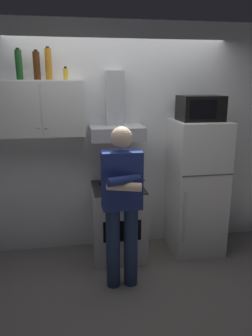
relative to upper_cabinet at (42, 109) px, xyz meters
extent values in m
plane|color=slate|center=(0.85, -0.37, -1.75)|extent=(7.00, 7.00, 0.00)
cube|color=white|center=(0.85, 0.23, -0.40)|extent=(4.80, 0.10, 2.70)
cube|color=silver|center=(0.00, 0.01, 0.00)|extent=(0.90, 0.34, 0.60)
cube|color=silver|center=(-0.22, -0.17, 0.00)|extent=(0.43, 0.01, 0.58)
cube|color=silver|center=(0.22, -0.17, 0.00)|extent=(0.43, 0.01, 0.58)
sphere|color=#B2B2B7|center=(-0.04, -0.18, -0.18)|extent=(0.02, 0.02, 0.02)
sphere|color=#B2B2B7|center=(0.04, -0.18, -0.18)|extent=(0.02, 0.02, 0.02)
cube|color=silver|center=(0.80, -0.12, -1.32)|extent=(0.60, 0.60, 0.85)
cube|color=black|center=(0.80, -0.12, -0.89)|extent=(0.59, 0.59, 0.01)
cube|color=black|center=(0.80, -0.43, -1.30)|extent=(0.42, 0.01, 0.24)
cylinder|color=black|center=(0.67, -0.24, -0.88)|extent=(0.16, 0.16, 0.01)
cylinder|color=black|center=(0.93, -0.24, -0.88)|extent=(0.16, 0.16, 0.01)
cylinder|color=black|center=(0.67, 0.00, -0.88)|extent=(0.16, 0.16, 0.01)
cylinder|color=black|center=(0.93, 0.00, -0.88)|extent=(0.16, 0.16, 0.01)
cylinder|color=black|center=(0.60, -0.44, -0.95)|extent=(0.04, 0.02, 0.04)
cylinder|color=black|center=(0.73, -0.44, -0.95)|extent=(0.04, 0.02, 0.04)
cylinder|color=black|center=(0.87, -0.44, -0.95)|extent=(0.04, 0.02, 0.04)
cylinder|color=black|center=(1.00, -0.44, -0.95)|extent=(0.04, 0.02, 0.04)
cube|color=#B7BABF|center=(0.80, -0.04, -0.27)|extent=(0.60, 0.44, 0.15)
cube|color=#B7BABF|center=(0.80, 0.10, 0.10)|extent=(0.20, 0.16, 0.60)
cube|color=white|center=(1.75, -0.12, -0.95)|extent=(0.60, 0.60, 1.60)
cube|color=#4C4C4C|center=(1.75, -0.43, -0.71)|extent=(0.59, 0.01, 0.01)
cylinder|color=silver|center=(1.50, -0.44, -1.19)|extent=(0.02, 0.02, 0.60)
cube|color=black|center=(1.75, -0.10, -0.01)|extent=(0.48, 0.36, 0.28)
cube|color=black|center=(1.71, -0.29, -0.01)|extent=(0.30, 0.01, 0.20)
cylinder|color=navy|center=(0.66, -0.72, -1.32)|extent=(0.14, 0.14, 0.85)
cylinder|color=navy|center=(0.84, -0.72, -1.32)|extent=(0.14, 0.14, 0.85)
cube|color=navy|center=(0.75, -0.72, -0.62)|extent=(0.38, 0.20, 0.56)
cylinder|color=navy|center=(0.75, -0.86, -0.58)|extent=(0.33, 0.17, 0.08)
cylinder|color=beige|center=(0.75, -0.86, -0.64)|extent=(0.33, 0.17, 0.08)
sphere|color=beige|center=(0.75, -0.72, -0.21)|extent=(0.20, 0.20, 0.20)
cylinder|color=#B7BABF|center=(0.93, -0.24, -0.83)|extent=(0.21, 0.21, 0.10)
cylinder|color=black|center=(0.80, -0.24, -0.79)|extent=(0.05, 0.01, 0.01)
cylinder|color=black|center=(1.06, -0.24, -0.79)|extent=(0.05, 0.01, 0.01)
cylinder|color=gold|center=(0.26, -0.01, 0.36)|extent=(0.05, 0.05, 0.12)
cylinder|color=black|center=(0.26, -0.01, 0.43)|extent=(0.03, 0.03, 0.02)
cylinder|color=#47230F|center=(-0.03, 0.03, 0.44)|extent=(0.07, 0.07, 0.28)
cylinder|color=black|center=(-0.03, 0.03, 0.59)|extent=(0.04, 0.04, 0.02)
cylinder|color=#19471E|center=(-0.21, 0.01, 0.45)|extent=(0.07, 0.07, 0.30)
cylinder|color=black|center=(-0.21, 0.01, 0.61)|extent=(0.04, 0.04, 0.02)
cylinder|color=#B7721E|center=(0.09, 0.02, 0.46)|extent=(0.07, 0.07, 0.31)
cylinder|color=black|center=(0.09, 0.02, 0.62)|extent=(0.04, 0.04, 0.02)
camera|label=1|loc=(0.30, -3.63, 0.29)|focal=34.62mm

